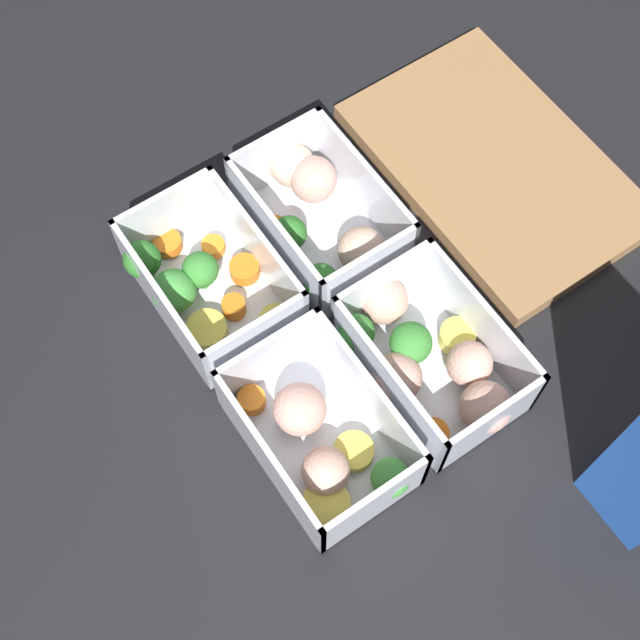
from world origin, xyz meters
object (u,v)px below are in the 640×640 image
container_near_right (322,439)px  container_far_right (427,358)px  container_near_left (201,282)px  container_far_left (318,213)px

container_near_right → container_far_right: bearing=94.3°
container_near_left → container_far_right: size_ratio=0.89×
container_far_left → container_far_right: (0.17, -0.00, -0.00)m
container_near_right → container_far_left: same height
container_near_left → container_near_right: 0.18m
container_far_left → container_near_left: bearing=-89.8°
container_near_left → container_near_right: size_ratio=1.03×
container_near_right → container_far_left: size_ratio=0.95×
container_near_right → container_far_right: size_ratio=0.87×
container_far_left → container_far_right: same height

